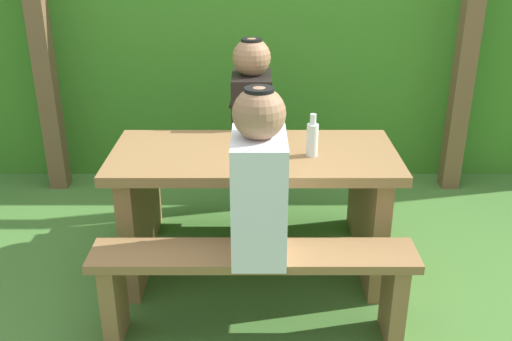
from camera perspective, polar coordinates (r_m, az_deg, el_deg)
ground_plane at (r=3.15m, az=0.00°, el=-10.08°), size 12.00×12.00×0.00m
hedge_backdrop at (r=4.53m, az=0.09°, el=13.78°), size 6.40×0.98×1.98m
pergola_post_left at (r=4.07m, az=-20.31°, el=12.42°), size 0.12×0.12×2.13m
pergola_post_right at (r=4.06m, az=20.48°, el=12.38°), size 0.12×0.12×2.13m
picnic_table at (r=2.92m, az=0.00°, el=-2.16°), size 1.40×0.64×0.70m
bench_near at (r=2.56m, az=-0.04°, el=-10.37°), size 1.40×0.24×0.44m
bench_far at (r=3.44m, az=0.03°, el=-1.03°), size 1.40×0.24×0.44m
person_white_shirt at (r=2.34m, az=0.49°, el=-0.97°), size 0.25×0.35×0.72m
person_black_coat at (r=3.28m, az=-0.21°, el=6.23°), size 0.25×0.35×0.72m
drinking_glass at (r=2.89m, az=0.21°, el=3.19°), size 0.07×0.07×0.08m
bottle_left at (r=2.76m, az=5.78°, el=3.16°), size 0.06×0.06×0.21m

